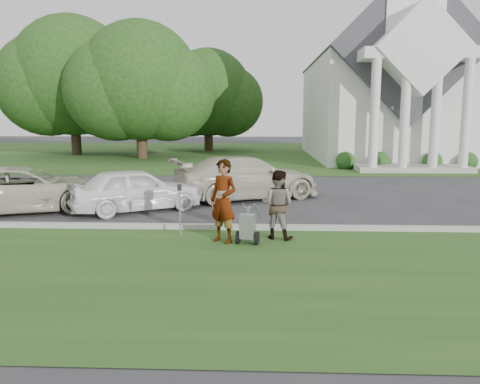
# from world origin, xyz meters

# --- Properties ---
(ground) EXTENTS (120.00, 120.00, 0.00)m
(ground) POSITION_xyz_m (0.00, 0.00, 0.00)
(ground) COLOR #333335
(ground) RESTS_ON ground
(grass_strip) EXTENTS (80.00, 7.00, 0.01)m
(grass_strip) POSITION_xyz_m (0.00, -3.00, 0.01)
(grass_strip) COLOR #244B19
(grass_strip) RESTS_ON ground
(church_lawn) EXTENTS (80.00, 30.00, 0.01)m
(church_lawn) POSITION_xyz_m (0.00, 27.00, 0.01)
(church_lawn) COLOR #244B19
(church_lawn) RESTS_ON ground
(curb) EXTENTS (80.00, 0.18, 0.15)m
(curb) POSITION_xyz_m (0.00, 0.55, 0.07)
(curb) COLOR #9E9E93
(curb) RESTS_ON ground
(church) EXTENTS (9.19, 19.00, 24.10)m
(church) POSITION_xyz_m (9.00, 23.11, 5.94)
(church) COLOR white
(church) RESTS_ON ground
(tree_left) EXTENTS (10.63, 8.40, 9.71)m
(tree_left) POSITION_xyz_m (-8.01, 21.99, 5.11)
(tree_left) COLOR #332316
(tree_left) RESTS_ON ground
(tree_far) EXTENTS (11.64, 9.20, 10.73)m
(tree_far) POSITION_xyz_m (-14.01, 24.99, 5.69)
(tree_far) COLOR #332316
(tree_far) RESTS_ON ground
(tree_back) EXTENTS (9.61, 7.60, 8.89)m
(tree_back) POSITION_xyz_m (-4.01, 29.99, 4.73)
(tree_back) COLOR #332316
(tree_back) RESTS_ON ground
(striping_cart) EXTENTS (0.63, 1.11, 0.98)m
(striping_cart) POSITION_xyz_m (0.19, -0.87, 0.42)
(striping_cart) COLOR black
(striping_cart) RESTS_ON ground
(person_left) EXTENTS (0.87, 0.81, 2.00)m
(person_left) POSITION_xyz_m (-0.39, -0.73, 1.00)
(person_left) COLOR #999999
(person_left) RESTS_ON ground
(person_right) EXTENTS (1.00, 0.89, 1.70)m
(person_right) POSITION_xyz_m (0.91, -0.33, 0.85)
(person_right) COLOR #999999
(person_right) RESTS_ON ground
(parking_meter_near) EXTENTS (0.10, 0.09, 1.37)m
(parking_meter_near) POSITION_xyz_m (-1.53, -0.19, 0.86)
(parking_meter_near) COLOR #9A9DA2
(parking_meter_near) RESTS_ON ground
(car_a) EXTENTS (5.69, 4.10, 1.44)m
(car_a) POSITION_xyz_m (-6.97, 2.73, 0.72)
(car_a) COLOR beige
(car_a) RESTS_ON ground
(car_b) EXTENTS (4.40, 3.53, 1.41)m
(car_b) POSITION_xyz_m (-3.47, 2.95, 0.70)
(car_b) COLOR white
(car_b) RESTS_ON ground
(car_c) EXTENTS (5.87, 4.33, 1.58)m
(car_c) POSITION_xyz_m (0.02, 5.38, 0.79)
(car_c) COLOR beige
(car_c) RESTS_ON ground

